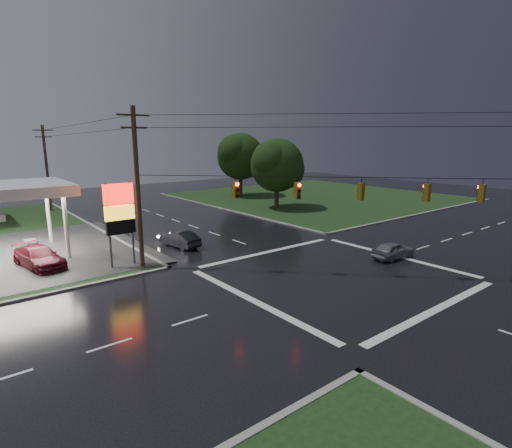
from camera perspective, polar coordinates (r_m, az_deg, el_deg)
ground at (r=27.36m, az=11.32°, el=-7.11°), size 120.00×120.00×0.00m
grass_ne at (r=63.21m, az=8.76°, el=3.90°), size 36.00×36.00×0.08m
pylon_sign at (r=29.05m, az=-18.92°, el=1.77°), size 2.00×0.35×6.00m
utility_pole_nw at (r=28.23m, az=-16.56°, el=5.15°), size 2.20×0.32×11.00m
utility_pole_n at (r=55.64m, az=-27.73°, el=7.19°), size 2.20×0.32×10.50m
traffic_signals at (r=25.99m, az=11.97°, el=6.52°), size 26.87×26.87×1.47m
tree_ne_near at (r=51.53m, az=3.13°, el=8.37°), size 7.99×6.80×8.98m
tree_ne_far at (r=62.73m, az=-2.13°, el=9.60°), size 8.46×7.20×9.80m
car_north at (r=34.05m, az=-10.85°, el=-2.09°), size 2.04×4.28×1.35m
car_crossing at (r=31.99m, az=18.98°, el=-3.53°), size 3.82×1.70×1.28m
car_pump at (r=31.98m, az=-28.58°, el=-4.18°), size 3.10×5.44×1.49m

